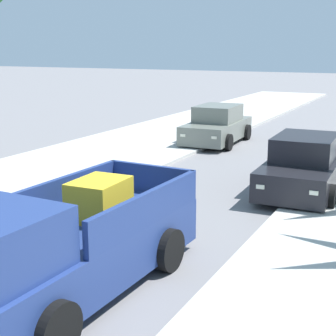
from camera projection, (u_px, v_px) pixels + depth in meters
sidewalk_left at (77, 164)px, 16.76m from camera, size 5.38×60.00×0.12m
curb_left at (110, 169)px, 16.19m from camera, size 0.16×60.00×0.10m
pickup_truck at (63, 248)px, 7.85m from camera, size 2.33×5.27×1.80m
car_left_near at (217, 126)px, 20.68m from camera, size 2.17×4.32×1.54m
car_right_near at (304, 166)px, 13.62m from camera, size 2.13×4.31×1.54m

